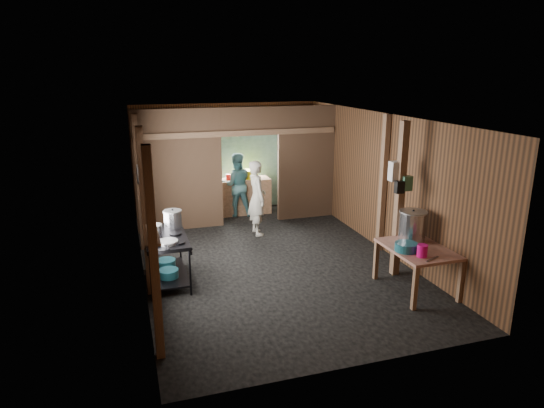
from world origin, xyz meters
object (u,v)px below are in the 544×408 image
object	(u,v)px
prep_table	(416,269)
stock_pot	(412,226)
cook	(257,198)
yellow_tub	(250,174)
stove_pot_large	(173,219)
gas_range	(167,259)
pink_bucket	(422,251)

from	to	relation	value
prep_table	stock_pot	size ratio (longest dim) A/B	2.35
stock_pot	cook	xyz separation A→B (m)	(-1.74, 3.02, -0.16)
cook	yellow_tub	bearing A→B (deg)	-12.53
stove_pot_large	yellow_tub	size ratio (longest dim) A/B	0.85
gas_range	pink_bucket	distance (m)	4.01
pink_bucket	prep_table	bearing A→B (deg)	63.79
gas_range	stock_pot	bearing A→B (deg)	-17.14
stove_pot_large	pink_bucket	bearing A→B (deg)	-33.42
gas_range	cook	xyz separation A→B (m)	(2.05, 1.85, 0.39)
stove_pot_large	stock_pot	size ratio (longest dim) A/B	0.62
stove_pot_large	cook	xyz separation A→B (m)	(1.88, 1.44, -0.15)
stove_pot_large	yellow_tub	bearing A→B (deg)	54.33
pink_bucket	yellow_tub	world-z (taller)	yellow_tub
stove_pot_large	stock_pot	xyz separation A→B (m)	(3.62, -1.57, 0.01)
gas_range	stock_pot	distance (m)	4.01
prep_table	yellow_tub	distance (m)	5.12
gas_range	pink_bucket	size ratio (longest dim) A/B	7.31
pink_bucket	yellow_tub	distance (m)	5.37
prep_table	gas_range	bearing A→B (deg)	158.12
gas_range	pink_bucket	bearing A→B (deg)	-27.22
stove_pot_large	cook	world-z (taller)	cook
pink_bucket	stove_pot_large	bearing A→B (deg)	146.58
gas_range	cook	bearing A→B (deg)	42.01
stock_pot	stove_pot_large	bearing A→B (deg)	156.52
gas_range	cook	world-z (taller)	cook
gas_range	yellow_tub	bearing A→B (deg)	55.69
gas_range	stock_pot	size ratio (longest dim) A/B	2.63
stove_pot_large	gas_range	bearing A→B (deg)	-112.83
prep_table	pink_bucket	xyz separation A→B (m)	(-0.16, -0.33, 0.45)
prep_table	pink_bucket	size ratio (longest dim) A/B	6.52
pink_bucket	cook	world-z (taller)	cook
prep_table	cook	size ratio (longest dim) A/B	0.76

